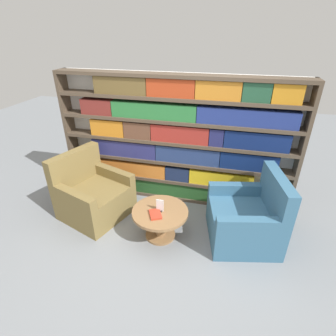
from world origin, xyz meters
TOP-DOWN VIEW (x-y plane):
  - ground_plane at (0.00, 0.00)m, footprint 14.00×14.00m
  - bookshelf at (0.03, 1.22)m, footprint 3.58×0.30m
  - armchair_left at (-1.07, 0.46)m, footprint 1.09×1.10m
  - armchair_right at (1.14, 0.45)m, footprint 1.02×1.03m
  - coffee_table at (0.03, 0.21)m, footprint 0.73×0.73m
  - table_sign at (0.03, 0.21)m, footprint 0.10×0.06m
  - stray_book at (-0.00, 0.11)m, footprint 0.22×0.25m

SIDE VIEW (x-z plane):
  - ground_plane at x=0.00m, z-range 0.00..0.00m
  - coffee_table at x=0.03m, z-range 0.09..0.51m
  - armchair_left at x=-1.07m, z-range -0.16..0.79m
  - armchair_right at x=1.14m, z-range -0.16..0.79m
  - stray_book at x=0.00m, z-range 0.42..0.44m
  - table_sign at x=0.03m, z-range 0.41..0.58m
  - bookshelf at x=0.03m, z-range -0.01..1.96m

